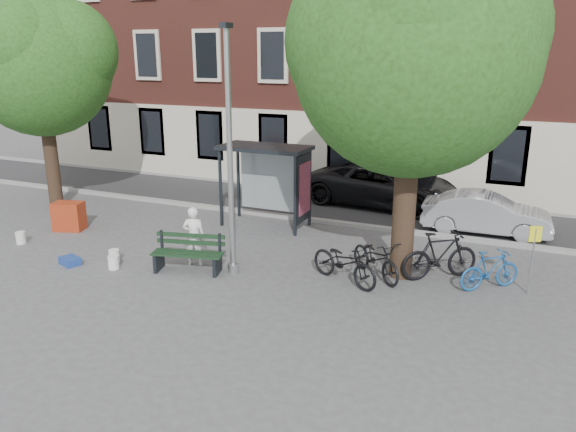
# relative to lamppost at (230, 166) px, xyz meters

# --- Properties ---
(ground) EXTENTS (90.00, 90.00, 0.00)m
(ground) POSITION_rel_lamppost_xyz_m (0.00, 0.00, -2.78)
(ground) COLOR #4C4C4F
(ground) RESTS_ON ground
(road) EXTENTS (40.00, 4.00, 0.01)m
(road) POSITION_rel_lamppost_xyz_m (0.00, 7.00, -2.78)
(road) COLOR #28282B
(road) RESTS_ON ground
(curb_near) EXTENTS (40.00, 0.25, 0.12)m
(curb_near) POSITION_rel_lamppost_xyz_m (0.00, 5.00, -2.72)
(curb_near) COLOR gray
(curb_near) RESTS_ON ground
(curb_far) EXTENTS (40.00, 0.25, 0.12)m
(curb_far) POSITION_rel_lamppost_xyz_m (0.00, 9.00, -2.72)
(curb_far) COLOR gray
(curb_far) RESTS_ON ground
(building_row) EXTENTS (30.00, 8.00, 14.00)m
(building_row) POSITION_rel_lamppost_xyz_m (0.00, 13.00, 4.22)
(building_row) COLOR brown
(building_row) RESTS_ON ground
(lamppost) EXTENTS (0.28, 0.35, 6.11)m
(lamppost) POSITION_rel_lamppost_xyz_m (0.00, 0.00, 0.00)
(lamppost) COLOR #9EA0A3
(lamppost) RESTS_ON ground
(tree_right) EXTENTS (5.76, 5.60, 8.20)m
(tree_right) POSITION_rel_lamppost_xyz_m (4.01, 1.38, 2.83)
(tree_right) COLOR black
(tree_right) RESTS_ON ground
(tree_left) EXTENTS (5.18, 4.86, 7.40)m
(tree_left) POSITION_rel_lamppost_xyz_m (-8.99, 2.88, 2.43)
(tree_left) COLOR black
(tree_left) RESTS_ON ground
(bus_shelter) EXTENTS (2.85, 1.45, 2.62)m
(bus_shelter) POSITION_rel_lamppost_xyz_m (-0.61, 4.11, -0.87)
(bus_shelter) COLOR #1E2328
(bus_shelter) RESTS_ON ground
(painter) EXTENTS (0.68, 0.57, 1.60)m
(painter) POSITION_rel_lamppost_xyz_m (-1.20, 0.07, -1.98)
(painter) COLOR white
(painter) RESTS_ON ground
(bench) EXTENTS (1.92, 1.00, 0.95)m
(bench) POSITION_rel_lamppost_xyz_m (-1.11, -0.36, -2.35)
(bench) COLOR #1E2328
(bench) RESTS_ON ground
(bike_a) EXTENTS (2.15, 1.50, 1.07)m
(bike_a) POSITION_rel_lamppost_xyz_m (2.82, 0.51, -2.25)
(bike_a) COLOR black
(bike_a) RESTS_ON ground
(bike_b) EXTENTS (1.52, 1.42, 0.97)m
(bike_b) POSITION_rel_lamppost_xyz_m (6.12, 1.53, -2.30)
(bike_b) COLOR #1B5395
(bike_b) RESTS_ON ground
(bike_c) EXTENTS (1.92, 1.79, 1.03)m
(bike_c) POSITION_rel_lamppost_xyz_m (3.44, 1.15, -2.27)
(bike_c) COLOR black
(bike_c) RESTS_ON ground
(bike_d) EXTENTS (1.97, 1.70, 1.23)m
(bike_d) POSITION_rel_lamppost_xyz_m (4.91, 1.72, -2.17)
(bike_d) COLOR black
(bike_d) RESTS_ON ground
(car_dark) EXTENTS (5.87, 3.19, 1.56)m
(car_dark) POSITION_rel_lamppost_xyz_m (1.89, 7.98, -2.00)
(car_dark) COLOR black
(car_dark) RESTS_ON ground
(car_silver) EXTENTS (3.92, 1.55, 1.27)m
(car_silver) POSITION_rel_lamppost_xyz_m (5.64, 6.00, -2.15)
(car_silver) COLOR #999BA0
(car_silver) RESTS_ON ground
(red_stand) EXTENTS (1.04, 0.84, 0.90)m
(red_stand) POSITION_rel_lamppost_xyz_m (-6.52, 1.08, -2.33)
(red_stand) COLOR #9A2F14
(red_stand) RESTS_ON ground
(blue_crate) EXTENTS (0.66, 0.57, 0.20)m
(blue_crate) POSITION_rel_lamppost_xyz_m (-4.28, -1.25, -2.68)
(blue_crate) COLOR navy
(blue_crate) RESTS_ON ground
(bucket_a) EXTENTS (0.34, 0.34, 0.36)m
(bucket_a) POSITION_rel_lamppost_xyz_m (-6.87, -0.52, -2.60)
(bucket_a) COLOR silver
(bucket_a) RESTS_ON ground
(bucket_b) EXTENTS (0.36, 0.36, 0.36)m
(bucket_b) POSITION_rel_lamppost_xyz_m (-3.00, -1.02, -2.60)
(bucket_b) COLOR white
(bucket_b) RESTS_ON ground
(bucket_c) EXTENTS (0.33, 0.33, 0.36)m
(bucket_c) POSITION_rel_lamppost_xyz_m (-3.29, -0.64, -2.60)
(bucket_c) COLOR white
(bucket_c) RESTS_ON ground
(notice_sign) EXTENTS (0.27, 0.14, 1.67)m
(notice_sign) POSITION_rel_lamppost_xyz_m (7.00, 1.61, -1.62)
(notice_sign) COLOR #9EA0A3
(notice_sign) RESTS_ON ground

